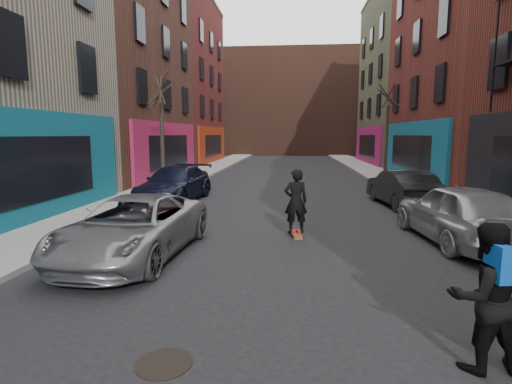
% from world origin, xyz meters
% --- Properties ---
extents(sidewalk_left, '(2.50, 84.00, 0.13)m').
position_xyz_m(sidewalk_left, '(-6.25, 30.00, 0.07)').
color(sidewalk_left, gray).
rests_on(sidewalk_left, ground).
extents(sidewalk_right, '(2.50, 84.00, 0.13)m').
position_xyz_m(sidewalk_right, '(6.25, 30.00, 0.07)').
color(sidewalk_right, gray).
rests_on(sidewalk_right, ground).
extents(building_far, '(40.00, 10.00, 14.00)m').
position_xyz_m(building_far, '(0.00, 56.00, 7.00)').
color(building_far, '#47281E').
rests_on(building_far, ground).
extents(tree_left_far, '(2.00, 2.00, 6.50)m').
position_xyz_m(tree_left_far, '(-6.20, 18.00, 3.38)').
color(tree_left_far, black).
rests_on(tree_left_far, sidewalk_left).
extents(tree_right_far, '(2.00, 2.00, 6.80)m').
position_xyz_m(tree_right_far, '(6.20, 24.00, 3.53)').
color(tree_right_far, black).
rests_on(tree_right_far, sidewalk_right).
extents(parked_left_far, '(2.56, 5.02, 1.36)m').
position_xyz_m(parked_left_far, '(-3.20, 6.77, 0.68)').
color(parked_left_far, gray).
rests_on(parked_left_far, ground).
extents(parked_left_end, '(2.47, 5.13, 1.44)m').
position_xyz_m(parked_left_end, '(-4.49, 14.27, 0.72)').
color(parked_left_end, black).
rests_on(parked_left_end, ground).
extents(parked_right_far, '(2.28, 4.74, 1.56)m').
position_xyz_m(parked_right_far, '(4.60, 8.61, 0.78)').
color(parked_right_far, '#9A9EA2').
rests_on(parked_right_far, ground).
extents(parked_right_end, '(1.99, 4.45, 1.42)m').
position_xyz_m(parked_right_end, '(4.60, 13.98, 0.71)').
color(parked_right_end, black).
rests_on(parked_right_end, ground).
extents(skateboard, '(0.37, 0.83, 0.10)m').
position_xyz_m(skateboard, '(0.46, 8.89, 0.05)').
color(skateboard, brown).
rests_on(skateboard, ground).
extents(skateboarder, '(0.71, 0.54, 1.75)m').
position_xyz_m(skateboarder, '(0.46, 8.89, 0.97)').
color(skateboarder, black).
rests_on(skateboarder, skateboard).
extents(pedestrian, '(0.96, 0.80, 1.77)m').
position_xyz_m(pedestrian, '(2.59, 2.86, 0.89)').
color(pedestrian, black).
rests_on(pedestrian, ground).
extents(manhole, '(0.75, 0.75, 0.01)m').
position_xyz_m(manhole, '(-1.16, 2.60, 0.01)').
color(manhole, black).
rests_on(manhole, ground).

